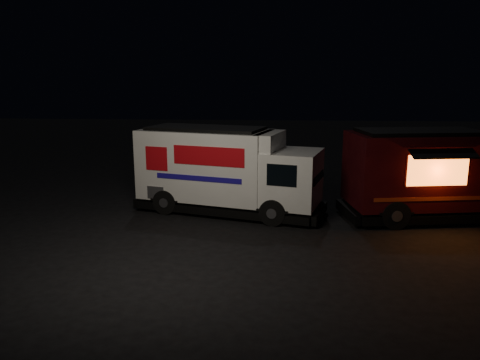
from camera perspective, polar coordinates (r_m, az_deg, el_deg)
name	(u,v)px	position (r m, az deg, el deg)	size (l,w,h in m)	color
ground	(235,232)	(15.21, -0.63, -6.32)	(80.00, 80.00, 0.00)	black
white_truck	(229,171)	(17.03, -1.33, 1.16)	(6.88, 2.35, 3.12)	white
red_truck	(441,174)	(17.75, 23.30, 0.62)	(6.73, 2.48, 3.13)	#3C0B0C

